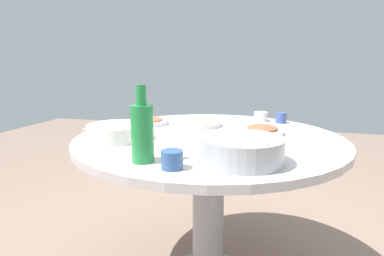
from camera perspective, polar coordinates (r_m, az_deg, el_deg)
The scene contains 10 objects.
round_dining_table at distance 1.51m, azimuth 3.10°, elevation -6.98°, with size 1.24×1.24×0.77m.
rice_bowl at distance 1.07m, azimuth 9.20°, elevation -3.87°, with size 0.29×0.29×0.10m.
soup_bowl at distance 1.41m, azimuth -13.59°, elevation -0.78°, with size 0.27×0.27×0.07m.
dish_noodles at distance 1.68m, azimuth 1.38°, elevation 1.07°, with size 0.23×0.23×0.04m.
dish_stirfry at distance 1.53m, azimuth 12.83°, elevation -0.35°, with size 0.21×0.21×0.04m.
dish_tofu_braise at distance 1.75m, azimuth -7.99°, elevation 1.28°, with size 0.21×0.21×0.04m.
green_bottle at distance 1.06m, azimuth -9.17°, elevation -0.62°, with size 0.08×0.08×0.26m.
tea_cup_near at distance 1.86m, azimuth 12.59°, elevation 2.08°, with size 0.08×0.08×0.05m, color silver.
tea_cup_far at distance 0.99m, azimuth -3.69°, elevation -5.86°, with size 0.07×0.07×0.06m, color #33578F.
tea_cup_side at distance 1.84m, azimuth 16.12°, elevation 1.83°, with size 0.06×0.06×0.06m, color #395094.
Camera 1 is at (0.29, -1.40, 1.10)m, focal length 28.87 mm.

